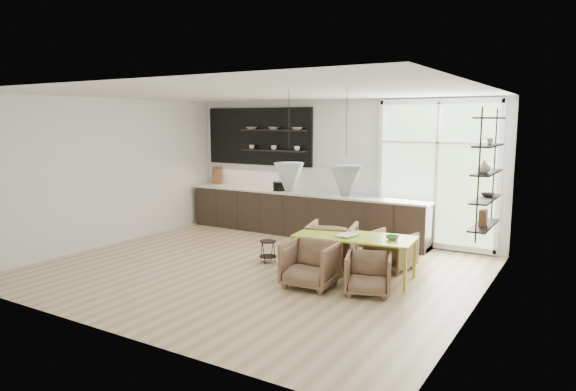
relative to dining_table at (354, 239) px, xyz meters
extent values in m
cube|color=#D3B989|center=(-1.58, -0.45, -0.63)|extent=(7.00, 6.00, 0.01)
cube|color=silver|center=(-1.58, 2.55, 0.82)|extent=(7.00, 0.02, 2.90)
cube|color=silver|center=(-5.08, -0.45, 0.82)|extent=(0.02, 6.00, 2.90)
cube|color=silver|center=(1.92, -0.45, 0.82)|extent=(0.02, 6.00, 2.90)
cube|color=silver|center=(-1.58, -0.45, 2.27)|extent=(7.00, 6.00, 0.01)
cube|color=#B2D1A5|center=(0.57, 2.52, 0.82)|extent=(2.20, 0.02, 2.70)
cube|color=silver|center=(0.57, 2.49, 0.82)|extent=(2.30, 0.08, 2.80)
cone|color=silver|center=(-0.63, -0.95, 1.02)|extent=(0.44, 0.44, 0.42)
cone|color=silver|center=(0.27, -0.95, 1.02)|extent=(0.44, 0.44, 0.42)
cylinder|color=black|center=(-0.63, -0.95, 1.83)|extent=(0.01, 0.01, 0.89)
cylinder|color=black|center=(0.27, -0.95, 1.83)|extent=(0.01, 0.01, 0.89)
cube|color=black|center=(-2.18, 2.22, -0.18)|extent=(5.50, 0.65, 0.90)
cube|color=beige|center=(-2.18, 2.22, 0.29)|extent=(5.54, 0.69, 0.04)
cube|color=silver|center=(-2.18, 2.54, 0.57)|extent=(5.50, 0.02, 0.55)
cube|color=black|center=(-3.53, 2.51, 1.47)|extent=(2.80, 0.06, 1.30)
cube|color=black|center=(-3.03, 2.37, 1.62)|extent=(1.60, 0.28, 0.03)
cube|color=black|center=(-3.03, 2.37, 1.17)|extent=(1.60, 0.28, 0.03)
cube|color=#8F5E38|center=(-4.73, 2.45, 0.52)|extent=(0.30, 0.10, 0.42)
cylinder|color=silver|center=(-1.28, 2.32, 0.49)|extent=(0.02, 0.02, 0.40)
imported|color=white|center=(-3.63, 2.37, 1.66)|extent=(0.22, 0.22, 0.05)
imported|color=white|center=(-3.03, 2.37, 1.66)|extent=(0.22, 0.22, 0.05)
imported|color=white|center=(-2.43, 2.37, 1.66)|extent=(0.22, 0.22, 0.05)
imported|color=white|center=(-3.63, 2.37, 1.24)|extent=(0.12, 0.12, 0.10)
imported|color=white|center=(-3.03, 2.37, 1.24)|extent=(0.12, 0.12, 0.10)
imported|color=white|center=(-2.43, 2.37, 1.24)|extent=(0.12, 0.12, 0.10)
cylinder|color=black|center=(-2.74, 2.15, 0.40)|extent=(0.29, 0.29, 0.18)
cube|color=black|center=(1.78, 0.15, 1.07)|extent=(0.02, 0.02, 1.90)
cube|color=black|center=(1.78, 1.35, 1.07)|extent=(0.02, 0.02, 1.90)
cube|color=black|center=(1.78, 0.75, 0.27)|extent=(0.26, 1.20, 0.02)
cube|color=black|center=(1.78, 0.75, 0.67)|extent=(0.26, 1.20, 0.02)
cube|color=black|center=(1.78, 0.75, 1.07)|extent=(0.26, 1.20, 0.02)
cube|color=black|center=(1.78, 0.75, 1.47)|extent=(0.26, 1.20, 0.03)
cube|color=black|center=(1.78, 0.75, 1.87)|extent=(0.26, 1.20, 0.03)
imported|color=white|center=(1.78, 0.50, 1.18)|extent=(0.18, 0.18, 0.19)
imported|color=#333338|center=(1.78, 0.95, 0.71)|extent=(0.22, 0.22, 0.05)
imported|color=white|center=(1.78, 0.85, 1.53)|extent=(0.10, 0.10, 0.09)
cube|color=#8F5E38|center=(1.78, 0.65, 0.41)|extent=(0.10, 0.18, 0.24)
cube|color=#9BB824|center=(0.00, 0.00, 0.03)|extent=(1.93, 1.04, 0.03)
cube|color=#9BB824|center=(-0.83, -0.47, -0.30)|extent=(0.05, 0.05, 0.65)
cube|color=#9BB824|center=(-0.92, 0.27, -0.30)|extent=(0.05, 0.05, 0.65)
cube|color=#9BB824|center=(0.92, -0.27, -0.30)|extent=(0.05, 0.05, 0.65)
cube|color=#9BB824|center=(0.83, 0.47, -0.30)|extent=(0.05, 0.05, 0.65)
imported|color=brown|center=(-0.64, 0.50, -0.26)|extent=(0.95, 0.97, 0.73)
imported|color=brown|center=(0.34, 0.75, -0.31)|extent=(0.79, 0.81, 0.64)
imported|color=brown|center=(-0.37, -0.74, -0.28)|extent=(0.78, 0.80, 0.69)
imported|color=brown|center=(0.50, -0.61, -0.33)|extent=(0.81, 0.82, 0.59)
cylinder|color=black|center=(-1.64, 0.03, -0.25)|extent=(0.29, 0.29, 0.02)
cylinder|color=black|center=(-1.64, 0.03, -0.52)|extent=(0.30, 0.30, 0.01)
cylinder|color=black|center=(-1.51, 0.03, -0.44)|extent=(0.01, 0.01, 0.38)
cylinder|color=black|center=(-1.64, 0.16, -0.44)|extent=(0.01, 0.01, 0.38)
cylinder|color=black|center=(-1.78, 0.03, -0.44)|extent=(0.01, 0.01, 0.38)
cylinder|color=black|center=(-1.64, -0.11, -0.44)|extent=(0.01, 0.01, 0.38)
imported|color=white|center=(-0.21, -0.05, 0.06)|extent=(0.32, 0.39, 0.03)
imported|color=#4D834F|center=(0.59, 0.07, 0.08)|extent=(0.23, 0.23, 0.06)
camera|label=1|loc=(3.18, -7.26, 1.84)|focal=32.00mm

